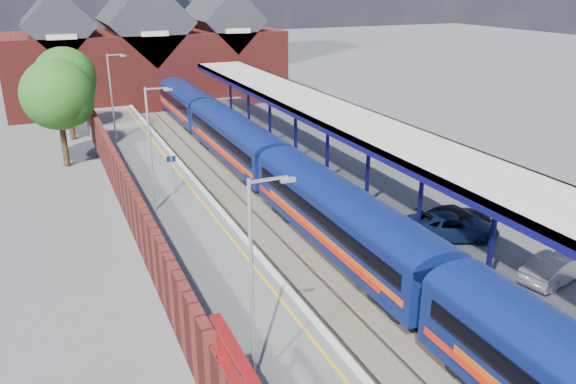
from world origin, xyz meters
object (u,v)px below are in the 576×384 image
Objects in this scene: lamp_post_c at (152,142)px; train at (278,169)px; lamp_post_d at (113,93)px; parked_car_silver at (556,268)px; lamp_post_b at (256,272)px; platform_sign at (172,169)px; parked_car_blue at (452,226)px; parked_car_dark at (455,217)px.

train is at bearing 6.99° from lamp_post_c.
lamp_post_d is (0.00, 16.00, 0.00)m from lamp_post_c.
lamp_post_c is 1.84× the size of parked_car_silver.
lamp_post_b and lamp_post_c have the same top height.
lamp_post_b is 1.00× the size of lamp_post_c.
lamp_post_c reaches higher than train.
lamp_post_b is at bearing -94.33° from platform_sign.
lamp_post_b reaches higher than parked_car_blue.
lamp_post_b is 18.20m from platform_sign.
platform_sign reaches higher than train.
parked_car_silver is 6.24m from parked_car_dark.
lamp_post_b is 1.51× the size of parked_car_blue.
parked_car_silver is 0.90× the size of parked_car_dark.
train is 17.21m from lamp_post_d.
parked_car_dark is (12.47, -10.85, -1.08)m from platform_sign.
lamp_post_b reaches higher than parked_car_dark.
train is at bearing 32.87° from parked_car_dark.
platform_sign is at bearing 55.74° from lamp_post_c.
parked_car_dark is (13.84, 7.15, -3.38)m from lamp_post_b.
lamp_post_c is 20.97m from parked_car_silver.
lamp_post_d is (-7.86, 15.04, 2.87)m from train.
parked_car_dark is 0.90× the size of parked_car_blue.
lamp_post_c reaches higher than parked_car_blue.
lamp_post_c is at bearing 30.73° from parked_car_silver.
train is at bearing 47.44° from parked_car_blue.
parked_car_blue is at bearing 134.69° from parked_car_dark.
parked_car_blue is at bearing -45.65° from platform_sign.
lamp_post_b reaches higher than train.
lamp_post_d is 1.84× the size of parked_car_silver.
platform_sign reaches higher than parked_car_dark.
platform_sign is (1.36, 2.00, -2.30)m from lamp_post_c.
parked_car_dark is (13.84, -24.85, -3.38)m from lamp_post_d.
platform_sign is at bearing 50.48° from parked_car_dark.
lamp_post_c is at bearing 58.90° from parked_car_dark.
lamp_post_c is 16.00m from lamp_post_d.
lamp_post_b reaches higher than parked_car_silver.
parked_car_blue is at bearing 1.37° from parked_car_silver.
lamp_post_b and lamp_post_d have the same top height.
parked_car_blue is (12.86, -25.76, -3.35)m from lamp_post_d.
lamp_post_c is 3.34m from platform_sign.
platform_sign is at bearing -84.44° from lamp_post_d.
lamp_post_c is (-7.86, -0.96, 2.87)m from train.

